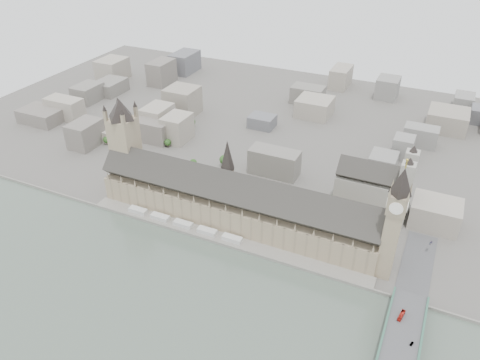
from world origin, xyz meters
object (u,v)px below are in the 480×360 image
at_px(palace_of_westminster, 235,203).
at_px(red_bus_north, 401,315).
at_px(car_approach, 431,243).
at_px(elizabeth_tower, 395,217).
at_px(victoria_tower, 125,142).
at_px(car_silver, 412,344).
at_px(westminster_abbey, 375,188).

bearing_deg(palace_of_westminster, red_bus_north, -21.08).
bearing_deg(car_approach, elizabeth_tower, -114.30).
bearing_deg(palace_of_westminster, victoria_tower, 177.04).
bearing_deg(red_bus_north, elizabeth_tower, 122.85).
bearing_deg(palace_of_westminster, car_silver, -26.00).
distance_m(westminster_abbey, red_bus_north, 145.06).
distance_m(palace_of_westminster, westminster_abbey, 134.09).
distance_m(red_bus_north, car_approach, 93.38).
bearing_deg(elizabeth_tower, car_approach, 54.79).
distance_m(westminster_abbey, car_silver, 168.24).
xyz_separation_m(red_bus_north, car_silver, (9.93, -21.07, -0.87)).
bearing_deg(victoria_tower, car_silver, -16.94).
distance_m(palace_of_westminster, elizabeth_tower, 142.94).
relative_size(elizabeth_tower, westminster_abbey, 1.58).
height_order(palace_of_westminster, red_bus_north, palace_of_westminster).
relative_size(westminster_abbey, car_silver, 17.70).
bearing_deg(red_bus_north, car_approach, 94.07).
bearing_deg(westminster_abbey, car_approach, -37.05).
height_order(elizabeth_tower, victoria_tower, elizabeth_tower).
relative_size(elizabeth_tower, car_silver, 27.98).
height_order(victoria_tower, car_silver, victoria_tower).
bearing_deg(car_approach, red_bus_north, -85.34).
bearing_deg(car_approach, westminster_abbey, 153.86).
relative_size(palace_of_westminster, elizabeth_tower, 2.47).
height_order(palace_of_westminster, car_approach, palace_of_westminster).
relative_size(victoria_tower, car_approach, 21.48).
xyz_separation_m(palace_of_westminster, car_approach, (168.64, 31.73, -11.78)).
xyz_separation_m(palace_of_westminster, victoria_tower, (-122.00, 6.30, 32.50)).
bearing_deg(car_silver, elizabeth_tower, 132.49).
distance_m(palace_of_westminster, red_bus_north, 170.21).
relative_size(westminster_abbey, red_bus_north, 6.32).
xyz_separation_m(westminster_abbey, car_approach, (57.72, -43.57, -14.16)).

